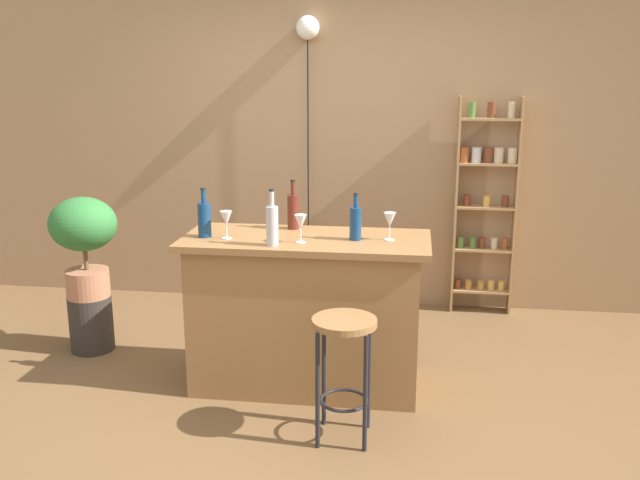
{
  "coord_description": "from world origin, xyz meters",
  "views": [
    {
      "loc": [
        0.62,
        -3.62,
        1.93
      ],
      "look_at": [
        0.05,
        0.55,
        0.86
      ],
      "focal_mm": 38.8,
      "sensor_mm": 36.0,
      "label": 1
    }
  ],
  "objects_px": {
    "wine_glass_right": "(301,223)",
    "pendant_globe_light": "(308,35)",
    "plant_stool": "(91,323)",
    "potted_plant": "(84,236)",
    "wine_glass_center": "(390,220)",
    "spice_shelf": "(485,200)",
    "bar_stool": "(344,350)",
    "bottle_soda_blue": "(293,210)",
    "bottle_spirits_clear": "(355,222)",
    "bottle_sauce_amber": "(272,224)",
    "wine_glass_left": "(226,219)",
    "bottle_wine_red": "(204,218)"
  },
  "relations": [
    {
      "from": "potted_plant",
      "to": "wine_glass_right",
      "type": "bearing_deg",
      "value": -16.24
    },
    {
      "from": "wine_glass_left",
      "to": "wine_glass_center",
      "type": "bearing_deg",
      "value": 5.51
    },
    {
      "from": "wine_glass_right",
      "to": "pendant_globe_light",
      "type": "bearing_deg",
      "value": 97.27
    },
    {
      "from": "bottle_sauce_amber",
      "to": "bottle_soda_blue",
      "type": "bearing_deg",
      "value": 84.02
    },
    {
      "from": "bar_stool",
      "to": "pendant_globe_light",
      "type": "height_order",
      "value": "pendant_globe_light"
    },
    {
      "from": "bottle_spirits_clear",
      "to": "potted_plant",
      "type": "bearing_deg",
      "value": 169.51
    },
    {
      "from": "wine_glass_right",
      "to": "plant_stool",
      "type": "bearing_deg",
      "value": 163.76
    },
    {
      "from": "bottle_soda_blue",
      "to": "wine_glass_center",
      "type": "xyz_separation_m",
      "value": [
        0.61,
        -0.21,
        0.0
      ]
    },
    {
      "from": "plant_stool",
      "to": "bottle_spirits_clear",
      "type": "relative_size",
      "value": 1.4
    },
    {
      "from": "bar_stool",
      "to": "bottle_soda_blue",
      "type": "distance_m",
      "value": 1.07
    },
    {
      "from": "pendant_globe_light",
      "to": "bottle_spirits_clear",
      "type": "bearing_deg",
      "value": -71.61
    },
    {
      "from": "wine_glass_right",
      "to": "wine_glass_center",
      "type": "bearing_deg",
      "value": 14.27
    },
    {
      "from": "potted_plant",
      "to": "bottle_soda_blue",
      "type": "distance_m",
      "value": 1.48
    },
    {
      "from": "plant_stool",
      "to": "bottle_spirits_clear",
      "type": "height_order",
      "value": "bottle_spirits_clear"
    },
    {
      "from": "spice_shelf",
      "to": "potted_plant",
      "type": "height_order",
      "value": "spice_shelf"
    },
    {
      "from": "spice_shelf",
      "to": "pendant_globe_light",
      "type": "distance_m",
      "value": 1.88
    },
    {
      "from": "wine_glass_center",
      "to": "bottle_spirits_clear",
      "type": "bearing_deg",
      "value": -174.48
    },
    {
      "from": "wine_glass_center",
      "to": "wine_glass_right",
      "type": "height_order",
      "value": "same"
    },
    {
      "from": "bottle_sauce_amber",
      "to": "wine_glass_left",
      "type": "height_order",
      "value": "bottle_sauce_amber"
    },
    {
      "from": "bottle_sauce_amber",
      "to": "bottle_soda_blue",
      "type": "distance_m",
      "value": 0.43
    },
    {
      "from": "wine_glass_left",
      "to": "pendant_globe_light",
      "type": "relative_size",
      "value": 0.07
    },
    {
      "from": "wine_glass_right",
      "to": "spice_shelf",
      "type": "bearing_deg",
      "value": 53.83
    },
    {
      "from": "bottle_sauce_amber",
      "to": "wine_glass_right",
      "type": "distance_m",
      "value": 0.17
    },
    {
      "from": "spice_shelf",
      "to": "potted_plant",
      "type": "xyz_separation_m",
      "value": [
        -2.75,
        -1.18,
        -0.09
      ]
    },
    {
      "from": "bottle_spirits_clear",
      "to": "wine_glass_center",
      "type": "xyz_separation_m",
      "value": [
        0.2,
        0.02,
        0.01
      ]
    },
    {
      "from": "bar_stool",
      "to": "bottle_spirits_clear",
      "type": "height_order",
      "value": "bottle_spirits_clear"
    },
    {
      "from": "wine_glass_center",
      "to": "bottle_soda_blue",
      "type": "bearing_deg",
      "value": 160.83
    },
    {
      "from": "bar_stool",
      "to": "plant_stool",
      "type": "bearing_deg",
      "value": 153.22
    },
    {
      "from": "spice_shelf",
      "to": "bar_stool",
      "type": "bearing_deg",
      "value": -112.77
    },
    {
      "from": "pendant_globe_light",
      "to": "spice_shelf",
      "type": "bearing_deg",
      "value": -1.33
    },
    {
      "from": "plant_stool",
      "to": "bottle_spirits_clear",
      "type": "xyz_separation_m",
      "value": [
        1.86,
        -0.34,
        0.85
      ]
    },
    {
      "from": "bottle_spirits_clear",
      "to": "wine_glass_right",
      "type": "bearing_deg",
      "value": -160.38
    },
    {
      "from": "bottle_soda_blue",
      "to": "wine_glass_right",
      "type": "xyz_separation_m",
      "value": [
        0.1,
        -0.34,
        0.0
      ]
    },
    {
      "from": "wine_glass_right",
      "to": "pendant_globe_light",
      "type": "relative_size",
      "value": 0.07
    },
    {
      "from": "plant_stool",
      "to": "wine_glass_right",
      "type": "bearing_deg",
      "value": -16.24
    },
    {
      "from": "spice_shelf",
      "to": "bottle_sauce_amber",
      "type": "xyz_separation_m",
      "value": [
        -1.34,
        -1.72,
        0.15
      ]
    },
    {
      "from": "bar_stool",
      "to": "bottle_spirits_clear",
      "type": "bearing_deg",
      "value": 89.92
    },
    {
      "from": "plant_stool",
      "to": "bottle_wine_red",
      "type": "distance_m",
      "value": 1.35
    },
    {
      "from": "spice_shelf",
      "to": "bottle_sauce_amber",
      "type": "bearing_deg",
      "value": -127.94
    },
    {
      "from": "wine_glass_center",
      "to": "pendant_globe_light",
      "type": "distance_m",
      "value": 2.02
    },
    {
      "from": "plant_stool",
      "to": "bottle_spirits_clear",
      "type": "bearing_deg",
      "value": -10.49
    },
    {
      "from": "wine_glass_right",
      "to": "pendant_globe_light",
      "type": "distance_m",
      "value": 2.01
    },
    {
      "from": "plant_stool",
      "to": "bottle_soda_blue",
      "type": "xyz_separation_m",
      "value": [
        1.45,
        -0.11,
        0.86
      ]
    },
    {
      "from": "plant_stool",
      "to": "bottle_spirits_clear",
      "type": "distance_m",
      "value": 2.07
    },
    {
      "from": "bar_stool",
      "to": "potted_plant",
      "type": "distance_m",
      "value": 2.11
    },
    {
      "from": "spice_shelf",
      "to": "plant_stool",
      "type": "bearing_deg",
      "value": -156.78
    },
    {
      "from": "bottle_soda_blue",
      "to": "plant_stool",
      "type": "bearing_deg",
      "value": 175.48
    },
    {
      "from": "plant_stool",
      "to": "potted_plant",
      "type": "xyz_separation_m",
      "value": [
        -0.0,
        0.0,
        0.62
      ]
    },
    {
      "from": "bottle_wine_red",
      "to": "wine_glass_right",
      "type": "bearing_deg",
      "value": -5.79
    },
    {
      "from": "bottle_soda_blue",
      "to": "pendant_globe_light",
      "type": "xyz_separation_m",
      "value": [
        -0.11,
        1.33,
        1.1
      ]
    }
  ]
}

